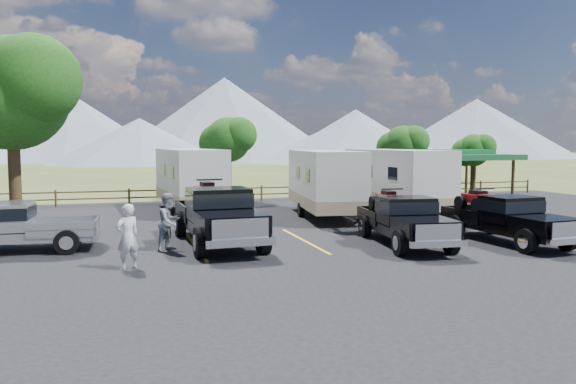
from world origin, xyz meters
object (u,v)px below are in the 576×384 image
object	(u,v)px
tree_big_nw	(10,93)
pickup_silver	(14,227)
rig_center	(403,219)
person_b	(169,222)
rig_right	(506,217)
trailer_left	(190,179)
rig_left	(217,214)
pavilion	(457,156)
trailer_right	(397,181)
trailer_center	(325,182)
person_a	(128,237)

from	to	relation	value
tree_big_nw	pickup_silver	distance (m)	6.45
rig_center	person_b	size ratio (longest dim) A/B	3.04
rig_right	trailer_left	xyz separation A→B (m)	(-9.88, 12.49, 0.80)
rig_left	person_b	distance (m)	1.92
pavilion	rig_left	size ratio (longest dim) A/B	0.90
trailer_left	trailer_right	distance (m)	10.69
person_b	rig_right	bearing A→B (deg)	-54.66
rig_right	pickup_silver	bearing A→B (deg)	165.80
tree_big_nw	trailer_right	bearing A→B (deg)	3.29
rig_center	rig_right	distance (m)	3.82
rig_left	trailer_left	world-z (taller)	trailer_left
trailer_left	trailer_center	size ratio (longest dim) A/B	1.01
trailer_left	pickup_silver	distance (m)	11.67
pickup_silver	rig_left	bearing A→B (deg)	89.14
person_a	person_b	bearing A→B (deg)	-144.90
trailer_right	rig_center	bearing A→B (deg)	-116.35
tree_big_nw	pickup_silver	xyz separation A→B (m)	(0.66, -4.37, -4.70)
pickup_silver	person_b	size ratio (longest dim) A/B	2.86
rig_left	trailer_right	xyz separation A→B (m)	(10.12, 5.76, 0.62)
tree_big_nw	rig_right	xyz separation A→B (m)	(17.44, -7.48, -4.64)
rig_left	pickup_silver	size ratio (longest dim) A/B	1.23
trailer_right	trailer_left	bearing A→B (deg)	157.63
rig_left	trailer_right	world-z (taller)	trailer_right
tree_big_nw	trailer_right	xyz separation A→B (m)	(17.48, 1.00, -3.84)
trailer_center	trailer_right	size ratio (longest dim) A/B	1.00
trailer_right	person_b	world-z (taller)	trailer_right
trailer_left	pavilion	bearing A→B (deg)	5.06
trailer_center	trailer_right	xyz separation A→B (m)	(3.87, 0.00, 0.02)
person_a	tree_big_nw	bearing A→B (deg)	-88.81
pavilion	trailer_right	world-z (taller)	trailer_right
rig_center	person_b	xyz separation A→B (m)	(-8.08, 1.22, 0.05)
tree_big_nw	person_b	bearing A→B (deg)	-44.60
pavilion	tree_big_nw	bearing A→B (deg)	-162.66
pavilion	rig_right	bearing A→B (deg)	-117.67
tree_big_nw	rig_right	size ratio (longest dim) A/B	1.35
tree_big_nw	trailer_right	world-z (taller)	tree_big_nw
trailer_left	trailer_right	size ratio (longest dim) A/B	1.01
trailer_center	pavilion	bearing A→B (deg)	38.25
pavilion	rig_right	size ratio (longest dim) A/B	1.07
trailer_left	tree_big_nw	bearing A→B (deg)	-150.79
rig_center	tree_big_nw	bearing A→B (deg)	160.61
trailer_right	person_a	bearing A→B (deg)	-145.94
pickup_silver	trailer_left	bearing A→B (deg)	146.06
pickup_silver	rig_right	bearing A→B (deg)	81.91
rig_left	trailer_left	size ratio (longest dim) A/B	0.72
rig_center	trailer_right	xyz separation A→B (m)	(3.78, 7.76, 0.79)
trailer_center	person_b	size ratio (longest dim) A/B	4.81
pavilion	person_a	distance (m)	26.75
rig_left	person_a	xyz separation A→B (m)	(-3.13, -3.33, -0.14)
rig_center	pickup_silver	world-z (taller)	rig_center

